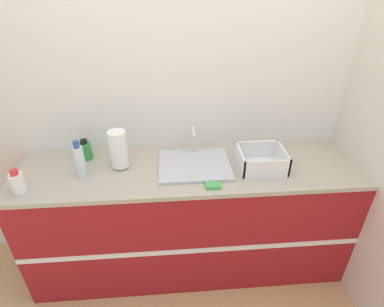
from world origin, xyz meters
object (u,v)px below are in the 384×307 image
(dish_rack, at_px, (261,162))
(bottle_green, at_px, (85,150))
(paper_towel_roll, at_px, (119,150))
(bottle_clear, at_px, (80,161))
(sink, at_px, (195,164))
(bottle_white_spray, at_px, (18,183))

(dish_rack, distance_m, bottle_green, 1.19)
(paper_towel_roll, distance_m, bottle_clear, 0.25)
(paper_towel_roll, height_order, bottle_clear, paper_towel_roll)
(sink, xyz_separation_m, dish_rack, (0.43, -0.06, 0.03))
(paper_towel_roll, distance_m, dish_rack, 0.93)
(paper_towel_roll, bearing_deg, bottle_white_spray, -157.57)
(paper_towel_roll, xyz_separation_m, dish_rack, (0.92, -0.09, -0.08))
(sink, relative_size, bottle_green, 3.25)
(bottle_clear, relative_size, bottle_white_spray, 1.61)
(dish_rack, height_order, bottle_green, bottle_green)
(paper_towel_roll, xyz_separation_m, bottle_green, (-0.25, 0.13, -0.07))
(sink, relative_size, dish_rack, 1.60)
(bottle_green, height_order, bottle_white_spray, bottle_white_spray)
(sink, bearing_deg, dish_rack, -7.93)
(bottle_clear, bearing_deg, bottle_green, 95.32)
(paper_towel_roll, height_order, bottle_green, paper_towel_roll)
(bottle_white_spray, bearing_deg, paper_towel_roll, 22.43)
(paper_towel_roll, bearing_deg, bottle_clear, -160.71)
(dish_rack, height_order, bottle_clear, bottle_clear)
(bottle_green, bearing_deg, paper_towel_roll, -26.96)
(sink, distance_m, dish_rack, 0.44)
(dish_rack, relative_size, bottle_green, 2.03)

